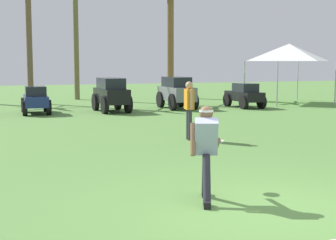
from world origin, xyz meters
TOP-DOWN VIEW (x-y plane):
  - ground_plane at (0.00, 0.00)m, footprint 80.00×80.00m
  - frisbee_thrower at (-0.58, 0.85)m, footprint 0.70×0.98m
  - frisbee_in_flight at (-0.09, 1.56)m, footprint 0.30×0.30m
  - teammate_near_sideline at (1.41, 6.52)m, footprint 0.24×0.50m
  - parked_car_slot_c at (-1.83, 15.01)m, footprint 1.15×2.23m
  - parked_car_slot_d at (1.21, 14.77)m, footprint 1.25×2.39m
  - parked_car_slot_e at (4.27, 15.19)m, footprint 1.21×2.37m
  - parked_car_slot_f at (7.36, 14.66)m, footprint 1.13×2.22m
  - palm_tree_left_of_centre at (-1.59, 20.24)m, footprint 2.93×3.22m
  - palm_tree_right_of_centre at (1.00, 22.09)m, footprint 3.33×2.98m
  - palm_tree_far_right at (6.31, 21.78)m, footprint 2.99×3.35m
  - event_tent at (10.61, 16.18)m, footprint 3.38×3.38m

SIDE VIEW (x-z plane):
  - ground_plane at x=0.00m, z-range 0.00..0.00m
  - parked_car_slot_c at x=-1.83m, z-range 0.01..1.11m
  - parked_car_slot_f at x=7.36m, z-range 0.01..1.11m
  - parked_car_slot_d at x=1.21m, z-range 0.04..1.44m
  - parked_car_slot_e at x=4.27m, z-range 0.04..1.44m
  - frisbee_in_flight at x=-0.09m, z-range 0.76..0.82m
  - frisbee_thrower at x=-0.58m, z-range 0.09..1.51m
  - teammate_near_sideline at x=1.41m, z-range 0.16..1.72m
  - event_tent at x=10.61m, z-range 1.05..4.00m
  - palm_tree_far_right at x=6.31m, z-range 0.53..6.69m
  - palm_tree_left_of_centre at x=-1.59m, z-range 0.65..7.06m
  - palm_tree_right_of_centre at x=1.00m, z-range 0.79..7.95m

